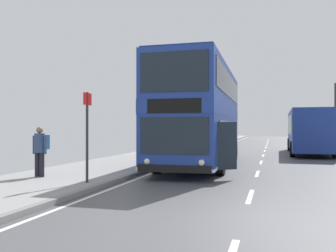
{
  "coord_description": "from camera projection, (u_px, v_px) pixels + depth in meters",
  "views": [
    {
      "loc": [
        0.55,
        -6.99,
        1.77
      ],
      "look_at": [
        -3.35,
        6.55,
        1.84
      ],
      "focal_mm": 38.73,
      "sensor_mm": 36.0,
      "label": 1
    }
  ],
  "objects": [
    {
      "name": "pedestrian_with_backpack",
      "position": [
        40.0,
        148.0,
        12.06
      ],
      "size": [
        0.54,
        0.54,
        1.67
      ],
      "color": "black",
      "rests_on": "ground"
    },
    {
      "name": "bus_stop_sign_near",
      "position": [
        87.0,
        127.0,
        10.79
      ],
      "size": [
        0.08,
        0.44,
        2.69
      ],
      "color": "#2D2D33",
      "rests_on": "ground"
    },
    {
      "name": "background_bus_far_lane",
      "position": [
        309.0,
        130.0,
        24.65
      ],
      "size": [
        2.79,
        9.9,
        2.92
      ],
      "color": "navy",
      "rests_on": "ground"
    },
    {
      "name": "double_decker_bus_main",
      "position": [
        201.0,
        115.0,
        16.71
      ],
      "size": [
        3.46,
        10.65,
        4.53
      ],
      "color": "navy",
      "rests_on": "ground"
    },
    {
      "name": "ground",
      "position": [
        205.0,
        217.0,
        7.06
      ],
      "size": [
        15.8,
        140.0,
        0.2
      ],
      "color": "#4C4C51"
    }
  ]
}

